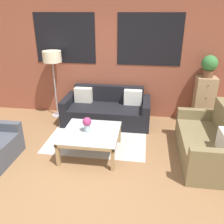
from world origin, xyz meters
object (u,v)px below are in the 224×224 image
object	(u,v)px
settee_vintage	(208,143)
drawer_cabinet	(203,101)
couch_dark	(107,110)
floor_lamp	(52,60)
coffee_table	(91,135)
potted_plant	(209,65)
flower_vase	(87,123)

from	to	relation	value
settee_vintage	drawer_cabinet	bearing A→B (deg)	82.99
couch_dark	floor_lamp	size ratio (longest dim) A/B	1.24
drawer_cabinet	floor_lamp	bearing A→B (deg)	-178.80
settee_vintage	drawer_cabinet	xyz separation A→B (m)	(0.18, 1.48, 0.23)
coffee_table	floor_lamp	world-z (taller)	floor_lamp
floor_lamp	couch_dark	bearing A→B (deg)	-7.41
floor_lamp	potted_plant	bearing A→B (deg)	1.20
coffee_table	flower_vase	world-z (taller)	flower_vase
couch_dark	coffee_table	xyz separation A→B (m)	(-0.06, -1.35, 0.09)
settee_vintage	potted_plant	size ratio (longest dim) A/B	3.49
settee_vintage	drawer_cabinet	size ratio (longest dim) A/B	1.50
coffee_table	flower_vase	distance (m)	0.22
floor_lamp	drawer_cabinet	world-z (taller)	floor_lamp
settee_vintage	drawer_cabinet	distance (m)	1.51
coffee_table	drawer_cabinet	bearing A→B (deg)	35.74
coffee_table	drawer_cabinet	world-z (taller)	drawer_cabinet
couch_dark	drawer_cabinet	size ratio (longest dim) A/B	1.80
couch_dark	floor_lamp	bearing A→B (deg)	172.59
settee_vintage	flower_vase	bearing A→B (deg)	-177.28
coffee_table	floor_lamp	size ratio (longest dim) A/B	0.63
floor_lamp	potted_plant	distance (m)	3.40
floor_lamp	drawer_cabinet	size ratio (longest dim) A/B	1.45
coffee_table	floor_lamp	bearing A→B (deg)	128.37
potted_plant	flower_vase	size ratio (longest dim) A/B	1.73
settee_vintage	coffee_table	size ratio (longest dim) A/B	1.64
couch_dark	floor_lamp	distance (m)	1.68
flower_vase	couch_dark	bearing A→B (deg)	84.77
settee_vintage	coffee_table	distance (m)	2.02
settee_vintage	floor_lamp	distance (m)	3.67
flower_vase	settee_vintage	bearing A→B (deg)	2.72
couch_dark	coffee_table	distance (m)	1.35
settee_vintage	potted_plant	xyz separation A→B (m)	(0.18, 1.48, 1.03)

